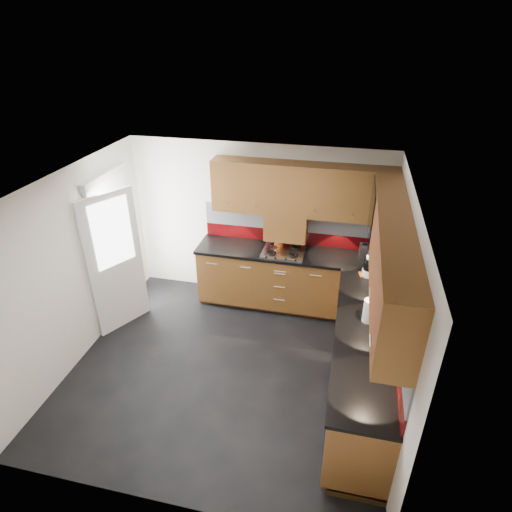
% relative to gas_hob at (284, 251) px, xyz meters
% --- Properties ---
extents(room, '(4.00, 3.80, 2.64)m').
position_rel_gas_hob_xyz_m(room, '(-0.45, -1.47, 0.54)').
color(room, black).
extents(base_cabinets, '(2.70, 3.20, 0.95)m').
position_rel_gas_hob_xyz_m(base_cabinets, '(0.62, -0.75, -0.52)').
color(base_cabinets, '#553113').
rests_on(base_cabinets, room).
extents(countertop, '(2.72, 3.22, 0.04)m').
position_rel_gas_hob_xyz_m(countertop, '(0.60, -0.77, -0.04)').
color(countertop, black).
rests_on(countertop, base_cabinets).
extents(backsplash, '(2.70, 3.20, 0.54)m').
position_rel_gas_hob_xyz_m(backsplash, '(0.83, -0.54, 0.25)').
color(backsplash, maroon).
rests_on(backsplash, countertop).
extents(upper_cabinets, '(2.50, 3.20, 0.72)m').
position_rel_gas_hob_xyz_m(upper_cabinets, '(0.78, -0.69, 0.88)').
color(upper_cabinets, '#553113').
rests_on(upper_cabinets, room).
extents(extractor_hood, '(0.60, 0.33, 0.40)m').
position_rel_gas_hob_xyz_m(extractor_hood, '(-0.00, 0.17, 0.32)').
color(extractor_hood, '#553113').
rests_on(extractor_hood, room).
extents(glass_cabinet, '(0.32, 0.80, 0.66)m').
position_rel_gas_hob_xyz_m(glass_cabinet, '(1.26, -0.40, 0.91)').
color(glass_cabinet, black).
rests_on(glass_cabinet, room).
extents(back_door, '(0.42, 1.19, 2.04)m').
position_rel_gas_hob_xyz_m(back_door, '(-2.23, -0.72, 0.08)').
color(back_door, white).
rests_on(back_door, room).
extents(gas_hob, '(0.60, 0.53, 0.05)m').
position_rel_gas_hob_xyz_m(gas_hob, '(0.00, 0.00, 0.00)').
color(gas_hob, silver).
rests_on(gas_hob, countertop).
extents(utensil_pot, '(0.13, 0.13, 0.47)m').
position_rel_gas_hob_xyz_m(utensil_pot, '(-0.10, 0.16, 0.09)').
color(utensil_pot, '#CE5013').
rests_on(utensil_pot, countertop).
extents(toaster, '(0.27, 0.17, 0.19)m').
position_rel_gas_hob_xyz_m(toaster, '(1.19, 0.11, 0.08)').
color(toaster, silver).
rests_on(toaster, countertop).
extents(food_processor, '(0.18, 0.18, 0.30)m').
position_rel_gas_hob_xyz_m(food_processor, '(1.19, -0.39, 0.12)').
color(food_processor, white).
rests_on(food_processor, countertop).
extents(paper_towel, '(0.15, 0.15, 0.28)m').
position_rel_gas_hob_xyz_m(paper_towel, '(1.17, -1.38, 0.12)').
color(paper_towel, white).
rests_on(paper_towel, countertop).
extents(orange_cloth, '(0.17, 0.15, 0.02)m').
position_rel_gas_hob_xyz_m(orange_cloth, '(1.14, -0.39, -0.01)').
color(orange_cloth, '#D25F17').
rests_on(orange_cloth, countertop).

